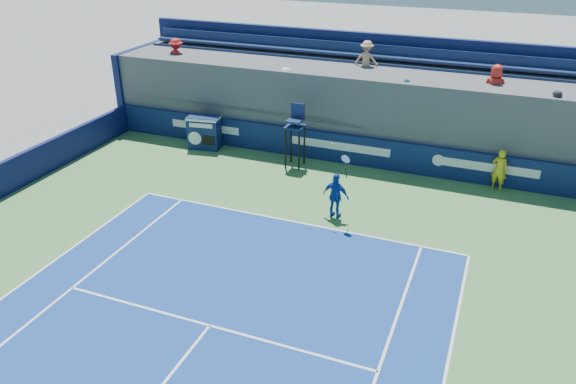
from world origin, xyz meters
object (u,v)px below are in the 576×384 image
at_px(match_clock, 204,131).
at_px(umpire_chair, 295,129).
at_px(ball_person, 499,170).
at_px(tennis_player, 336,196).

height_order(match_clock, umpire_chair, umpire_chair).
xyz_separation_m(ball_person, match_clock, (-11.68, -0.34, -0.03)).
xyz_separation_m(ball_person, tennis_player, (-4.77, -4.09, 0.01)).
bearing_deg(match_clock, ball_person, 1.67).
distance_m(match_clock, tennis_player, 7.87).
bearing_deg(tennis_player, umpire_chair, 128.42).
relative_size(ball_person, match_clock, 1.08).
bearing_deg(ball_person, match_clock, 15.38).
xyz_separation_m(umpire_chair, tennis_player, (2.71, -3.42, -0.75)).
distance_m(ball_person, umpire_chair, 7.54).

